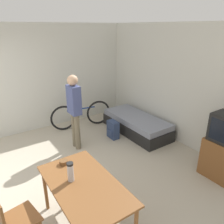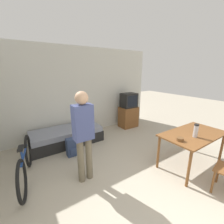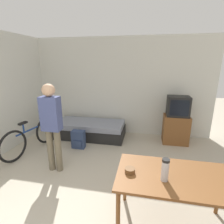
% 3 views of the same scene
% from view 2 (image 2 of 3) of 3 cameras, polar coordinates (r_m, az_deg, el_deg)
% --- Properties ---
extents(wall_back, '(5.42, 0.06, 2.70)m').
position_cam_2_polar(wall_back, '(4.81, -13.31, 7.34)').
color(wall_back, silver).
rests_on(wall_back, ground_plane).
extents(daybed, '(1.92, 0.85, 0.43)m').
position_cam_2_polar(daybed, '(4.46, -16.81, -8.80)').
color(daybed, black).
rests_on(daybed, ground_plane).
extents(tv, '(0.63, 0.45, 1.23)m').
position_cam_2_polar(tv, '(5.43, 6.31, 0.26)').
color(tv, brown).
rests_on(tv, ground_plane).
extents(dining_table, '(1.40, 0.78, 0.75)m').
position_cam_2_polar(dining_table, '(3.58, 28.44, -8.36)').
color(dining_table, brown).
rests_on(dining_table, ground_plane).
extents(bicycle, '(0.34, 1.66, 0.77)m').
position_cam_2_polar(bicycle, '(3.33, -30.09, -16.49)').
color(bicycle, black).
rests_on(bicycle, ground_plane).
extents(person_standing, '(0.34, 0.23, 1.68)m').
position_cam_2_polar(person_standing, '(2.68, -10.85, -7.17)').
color(person_standing, '#6B604C').
rests_on(person_standing, ground_plane).
extents(thermos_flask, '(0.09, 0.09, 0.27)m').
position_cam_2_polar(thermos_flask, '(3.33, 29.34, -5.98)').
color(thermos_flask, '#B7B7BC').
rests_on(thermos_flask, dining_table).
extents(mate_bowl, '(0.12, 0.12, 0.06)m').
position_cam_2_polar(mate_bowl, '(3.07, 24.53, -9.45)').
color(mate_bowl, brown).
rests_on(mate_bowl, dining_table).
extents(backpack, '(0.31, 0.21, 0.44)m').
position_cam_2_polar(backpack, '(3.84, -14.58, -12.72)').
color(backpack, navy).
rests_on(backpack, ground_plane).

